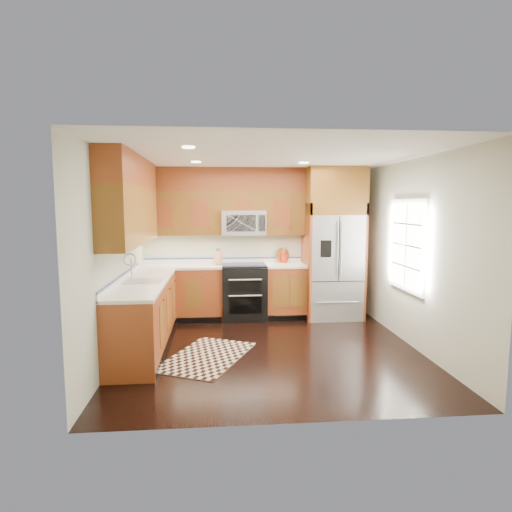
{
  "coord_description": "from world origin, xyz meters",
  "views": [
    {
      "loc": [
        -0.68,
        -5.61,
        1.96
      ],
      "look_at": [
        -0.14,
        0.6,
        1.22
      ],
      "focal_mm": 30.0,
      "sensor_mm": 36.0,
      "label": 1
    }
  ],
  "objects": [
    {
      "name": "sink_faucet",
      "position": [
        -1.73,
        0.23,
        0.99
      ],
      "size": [
        0.54,
        0.44,
        0.37
      ],
      "color": "#B2B2B7",
      "rests_on": "countertop"
    },
    {
      "name": "cutting_board",
      "position": [
        0.46,
        1.94,
        0.95
      ],
      "size": [
        0.35,
        0.35,
        0.02
      ],
      "primitive_type": "cylinder",
      "rotation": [
        0.0,
        0.0,
        0.38
      ],
      "color": "brown",
      "rests_on": "countertop"
    },
    {
      "name": "ground",
      "position": [
        0.0,
        0.0,
        0.0
      ],
      "size": [
        4.0,
        4.0,
        0.0
      ],
      "primitive_type": "plane",
      "color": "black",
      "rests_on": "ground"
    },
    {
      "name": "countertop",
      "position": [
        -1.09,
        1.01,
        0.92
      ],
      "size": [
        2.86,
        3.01,
        0.04
      ],
      "color": "silver",
      "rests_on": "base_cabinets"
    },
    {
      "name": "wall_right",
      "position": [
        2.0,
        0.0,
        1.3
      ],
      "size": [
        0.02,
        4.0,
        2.6
      ],
      "primitive_type": "cube",
      "color": "beige",
      "rests_on": "ground"
    },
    {
      "name": "wall_left",
      "position": [
        -2.0,
        0.0,
        1.3
      ],
      "size": [
        0.02,
        4.0,
        2.6
      ],
      "primitive_type": "cube",
      "color": "beige",
      "rests_on": "ground"
    },
    {
      "name": "utensil_crock",
      "position": [
        0.48,
        1.9,
        1.06
      ],
      "size": [
        0.13,
        0.13,
        0.34
      ],
      "color": "#A42614",
      "rests_on": "countertop"
    },
    {
      "name": "rug",
      "position": [
        -0.85,
        -0.21,
        0.01
      ],
      "size": [
        1.36,
        1.64,
        0.01
      ],
      "primitive_type": "cube",
      "rotation": [
        0.0,
        0.0,
        -0.43
      ],
      "color": "black",
      "rests_on": "ground"
    },
    {
      "name": "window",
      "position": [
        1.98,
        0.2,
        1.4
      ],
      "size": [
        0.04,
        1.1,
        1.3
      ],
      "color": "white",
      "rests_on": "ground"
    },
    {
      "name": "wall_back",
      "position": [
        0.0,
        2.0,
        1.3
      ],
      "size": [
        4.0,
        0.02,
        2.6
      ],
      "primitive_type": "cube",
      "color": "beige",
      "rests_on": "ground"
    },
    {
      "name": "knife_block",
      "position": [
        -0.69,
        1.77,
        1.06
      ],
      "size": [
        0.15,
        0.17,
        0.28
      ],
      "color": "tan",
      "rests_on": "countertop"
    },
    {
      "name": "upper_cabinets",
      "position": [
        -1.15,
        1.09,
        2.02
      ],
      "size": [
        2.85,
        3.0,
        1.15
      ],
      "color": "brown",
      "rests_on": "ground"
    },
    {
      "name": "refrigerator",
      "position": [
        1.3,
        1.63,
        1.3
      ],
      "size": [
        0.98,
        0.75,
        2.6
      ],
      "color": "#B2B2B7",
      "rests_on": "ground"
    },
    {
      "name": "microwave",
      "position": [
        -0.25,
        1.8,
        1.66
      ],
      "size": [
        0.76,
        0.4,
        0.42
      ],
      "color": "#B2B2B7",
      "rests_on": "ground"
    },
    {
      "name": "range",
      "position": [
        -0.25,
        1.67,
        0.47
      ],
      "size": [
        0.76,
        0.67,
        0.95
      ],
      "color": "black",
      "rests_on": "ground"
    },
    {
      "name": "base_cabinets",
      "position": [
        -1.23,
        0.9,
        0.45
      ],
      "size": [
        2.85,
        3.0,
        0.9
      ],
      "color": "brown",
      "rests_on": "ground"
    }
  ]
}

